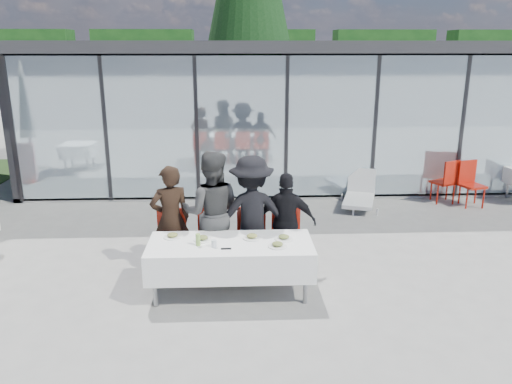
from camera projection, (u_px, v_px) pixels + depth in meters
ground at (243, 280)px, 7.39m from camera, size 90.00×90.00×0.00m
pavilion at (305, 88)px, 14.70m from camera, size 14.80×8.80×3.44m
treeline at (205, 64)px, 33.53m from camera, size 62.50×2.00×4.40m
dining_table at (231, 257)px, 6.88m from camera, size 2.26×0.96×0.75m
diner_a at (171, 219)px, 7.49m from camera, size 0.77×0.77×1.67m
diner_chair_a at (172, 238)px, 7.57m from camera, size 0.44×0.44×0.97m
diner_b at (212, 212)px, 7.49m from camera, size 0.96×0.96×1.87m
diner_chair_b at (212, 237)px, 7.59m from camera, size 0.44×0.44×0.97m
diner_c at (252, 214)px, 7.52m from camera, size 1.28×1.28×1.80m
diner_chair_c at (252, 237)px, 7.62m from camera, size 0.44×0.44×0.97m
diner_d at (287, 222)px, 7.58m from camera, size 1.03×1.03×1.53m
diner_chair_d at (286, 236)px, 7.64m from camera, size 0.44×0.44×0.97m
plate_a at (173, 236)px, 7.00m from camera, size 0.26×0.26×0.07m
plate_b at (203, 239)px, 6.90m from camera, size 0.26×0.26×0.07m
plate_c at (252, 237)px, 6.97m from camera, size 0.26×0.26×0.07m
plate_d at (284, 238)px, 6.93m from camera, size 0.26×0.26×0.07m
plate_extra at (277, 245)px, 6.68m from camera, size 0.26×0.26×0.07m
juice_bottle at (198, 240)px, 6.71m from camera, size 0.06×0.06×0.17m
drinking_glasses at (214, 244)px, 6.66m from camera, size 0.07×0.07×0.10m
folded_eyeglasses at (226, 249)px, 6.60m from camera, size 0.14×0.03×0.01m
spare_chair_a at (470, 181)px, 10.77m from camera, size 0.55×0.55×0.97m
spare_chair_b at (447, 179)px, 10.89m from camera, size 0.58×0.58×0.97m
lounger at (360, 194)px, 10.83m from camera, size 0.99×1.45×0.72m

